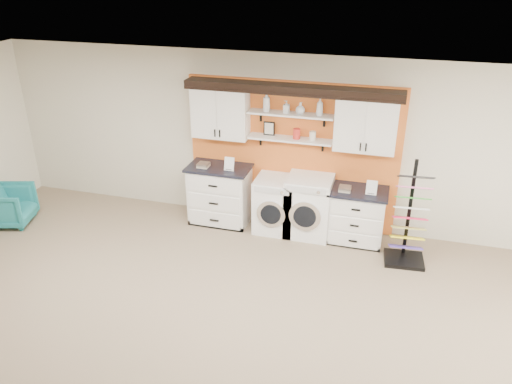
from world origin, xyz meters
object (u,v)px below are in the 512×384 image
(armchair, at_px, (10,206))
(base_cabinet_left, at_px, (220,194))
(dryer, at_px, (309,206))
(sample_rack, at_px, (408,231))
(washer, at_px, (276,204))
(base_cabinet_right, at_px, (357,215))

(armchair, bearing_deg, base_cabinet_left, -89.19)
(dryer, xyz_separation_m, armchair, (-4.87, -1.03, -0.17))
(sample_rack, bearing_deg, armchair, -178.91)
(sample_rack, relative_size, armchair, 2.19)
(base_cabinet_left, height_order, washer, base_cabinet_left)
(sample_rack, bearing_deg, base_cabinet_right, 147.39)
(dryer, bearing_deg, sample_rack, -14.96)
(base_cabinet_left, height_order, sample_rack, sample_rack)
(base_cabinet_right, height_order, washer, washer)
(base_cabinet_right, bearing_deg, base_cabinet_left, -180.00)
(base_cabinet_right, xyz_separation_m, armchair, (-5.63, -1.03, -0.12))
(base_cabinet_left, distance_m, armchair, 3.53)
(base_cabinet_right, distance_m, washer, 1.30)
(base_cabinet_right, height_order, dryer, dryer)
(sample_rack, height_order, armchair, sample_rack)
(sample_rack, distance_m, armchair, 6.43)
(base_cabinet_right, distance_m, dryer, 0.76)
(washer, xyz_separation_m, dryer, (0.54, -0.00, 0.04))
(base_cabinet_left, relative_size, sample_rack, 0.66)
(sample_rack, bearing_deg, base_cabinet_left, 167.80)
(sample_rack, xyz_separation_m, armchair, (-6.40, -0.62, -0.18))
(dryer, distance_m, sample_rack, 1.58)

